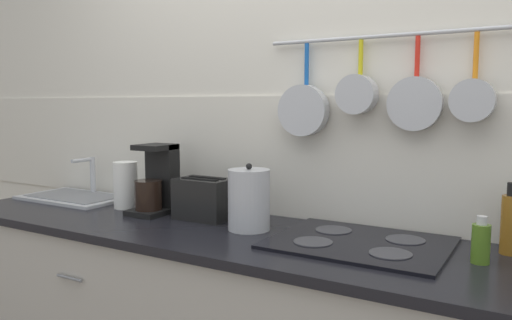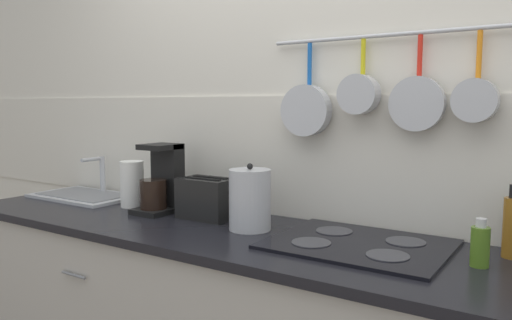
{
  "view_description": "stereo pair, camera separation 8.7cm",
  "coord_description": "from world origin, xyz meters",
  "px_view_note": "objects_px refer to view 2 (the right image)",
  "views": [
    {
      "loc": [
        0.8,
        -1.59,
        1.41
      ],
      "look_at": [
        -0.13,
        0.0,
        1.21
      ],
      "focal_mm": 35.0,
      "sensor_mm": 36.0,
      "label": 1
    },
    {
      "loc": [
        0.88,
        -1.54,
        1.41
      ],
      "look_at": [
        -0.13,
        0.0,
        1.21
      ],
      "focal_mm": 35.0,
      "sensor_mm": 36.0,
      "label": 2
    }
  ],
  "objects_px": {
    "kettle": "(250,199)",
    "toaster": "(207,198)",
    "paper_towel_roll": "(132,184)",
    "coffee_maker": "(162,183)",
    "bottle_dish_soap": "(480,245)"
  },
  "relations": [
    {
      "from": "toaster",
      "to": "paper_towel_roll",
      "type": "bearing_deg",
      "value": -179.79
    },
    {
      "from": "kettle",
      "to": "toaster",
      "type": "bearing_deg",
      "value": 167.56
    },
    {
      "from": "paper_towel_roll",
      "to": "coffee_maker",
      "type": "bearing_deg",
      "value": -0.55
    },
    {
      "from": "paper_towel_roll",
      "to": "kettle",
      "type": "bearing_deg",
      "value": -4.47
    },
    {
      "from": "coffee_maker",
      "to": "toaster",
      "type": "relative_size",
      "value": 1.23
    },
    {
      "from": "paper_towel_roll",
      "to": "toaster",
      "type": "distance_m",
      "value": 0.46
    },
    {
      "from": "paper_towel_roll",
      "to": "bottle_dish_soap",
      "type": "distance_m",
      "value": 1.56
    },
    {
      "from": "coffee_maker",
      "to": "toaster",
      "type": "xyz_separation_m",
      "value": [
        0.26,
        0.0,
        -0.04
      ]
    },
    {
      "from": "paper_towel_roll",
      "to": "kettle",
      "type": "height_order",
      "value": "kettle"
    },
    {
      "from": "kettle",
      "to": "coffee_maker",
      "type": "bearing_deg",
      "value": 174.06
    },
    {
      "from": "kettle",
      "to": "paper_towel_roll",
      "type": "bearing_deg",
      "value": 175.53
    },
    {
      "from": "paper_towel_roll",
      "to": "kettle",
      "type": "xyz_separation_m",
      "value": [
        0.72,
        -0.06,
        0.01
      ]
    },
    {
      "from": "paper_towel_roll",
      "to": "toaster",
      "type": "relative_size",
      "value": 0.87
    },
    {
      "from": "paper_towel_roll",
      "to": "toaster",
      "type": "bearing_deg",
      "value": 0.21
    },
    {
      "from": "kettle",
      "to": "bottle_dish_soap",
      "type": "bearing_deg",
      "value": 0.43
    }
  ]
}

